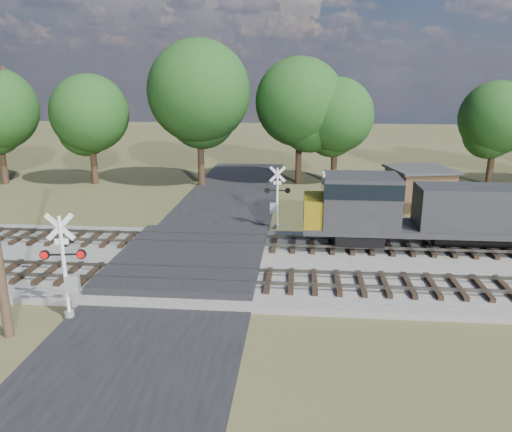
# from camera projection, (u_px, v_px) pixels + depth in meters

# --- Properties ---
(ground) EXTENTS (160.00, 160.00, 0.00)m
(ground) POSITION_uv_depth(u_px,v_px,m) (188.00, 269.00, 24.08)
(ground) COLOR #454525
(ground) RESTS_ON ground
(ballast_bed) EXTENTS (140.00, 10.00, 0.30)m
(ballast_bed) POSITION_uv_depth(u_px,v_px,m) (398.00, 269.00, 23.67)
(ballast_bed) COLOR gray
(ballast_bed) RESTS_ON ground
(road) EXTENTS (7.00, 60.00, 0.08)m
(road) POSITION_uv_depth(u_px,v_px,m) (188.00, 268.00, 24.07)
(road) COLOR black
(road) RESTS_ON ground
(crossing_panel) EXTENTS (7.00, 9.00, 0.62)m
(crossing_panel) POSITION_uv_depth(u_px,v_px,m) (190.00, 259.00, 24.48)
(crossing_panel) COLOR #262628
(crossing_panel) RESTS_ON ground
(track_near) EXTENTS (140.00, 2.60, 0.33)m
(track_near) POSITION_uv_depth(u_px,v_px,m) (248.00, 279.00, 21.79)
(track_near) COLOR black
(track_near) RESTS_ON ballast_bed
(track_far) EXTENTS (140.00, 2.60, 0.33)m
(track_far) POSITION_uv_depth(u_px,v_px,m) (258.00, 243.00, 26.58)
(track_far) COLOR black
(track_far) RESTS_ON ballast_bed
(crossing_signal_near) EXTENTS (1.69, 0.41, 4.20)m
(crossing_signal_near) POSITION_uv_depth(u_px,v_px,m) (68.00, 276.00, 18.66)
(crossing_signal_near) COLOR silver
(crossing_signal_near) RESTS_ON ground
(crossing_signal_far) EXTENTS (1.56, 0.34, 3.87)m
(crossing_signal_far) POSITION_uv_depth(u_px,v_px,m) (276.00, 203.00, 29.99)
(crossing_signal_far) COLOR silver
(crossing_signal_far) RESTS_ON ground
(equipment_shed) EXTENTS (4.90, 4.90, 2.80)m
(equipment_shed) POSITION_uv_depth(u_px,v_px,m) (419.00, 187.00, 35.26)
(equipment_shed) COLOR #47321E
(equipment_shed) RESTS_ON ground
(treeline) EXTENTS (78.47, 11.00, 11.99)m
(treeline) POSITION_uv_depth(u_px,v_px,m) (309.00, 105.00, 41.21)
(treeline) COLOR black
(treeline) RESTS_ON ground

